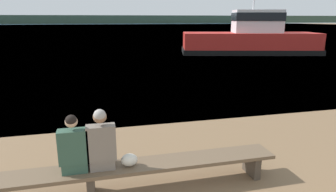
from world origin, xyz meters
TOP-DOWN VIEW (x-y plane):
  - water_surface at (0.00, 126.31)m, footprint 240.00×240.00m
  - far_shoreline at (0.00, 188.41)m, footprint 600.00×12.00m
  - bench_main at (-0.50, 3.20)m, footprint 6.44×0.55m
  - person_left at (-0.72, 3.20)m, footprint 0.46×0.38m
  - person_right at (-0.29, 3.20)m, footprint 0.46×0.38m
  - shopping_bag at (0.14, 3.18)m, footprint 0.28×0.21m
  - tugboat_red at (12.47, 21.59)m, footprint 11.72×6.40m

SIDE VIEW (x-z plane):
  - water_surface at x=0.00m, z-range 0.00..0.00m
  - bench_main at x=-0.50m, z-range 0.15..0.62m
  - shopping_bag at x=0.14m, z-range 0.47..0.68m
  - person_left at x=-0.72m, z-range 0.40..1.35m
  - person_right at x=-0.29m, z-range 0.41..1.42m
  - tugboat_red at x=12.47m, z-range -1.78..4.01m
  - far_shoreline at x=0.00m, z-range 0.00..4.72m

